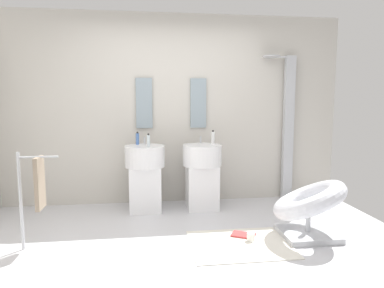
{
  "coord_description": "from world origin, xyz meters",
  "views": [
    {
      "loc": [
        -0.34,
        -3.19,
        1.42
      ],
      "look_at": [
        0.15,
        0.55,
        0.95
      ],
      "focal_mm": 32.24,
      "sensor_mm": 36.0,
      "label": 1
    }
  ],
  "objects": [
    {
      "name": "ground_plane",
      "position": [
        0.0,
        0.0,
        -0.02
      ],
      "size": [
        4.8,
        3.6,
        0.04
      ],
      "primitive_type": "cube",
      "color": "silver"
    },
    {
      "name": "soap_bottle_clear",
      "position": [
        -0.33,
        1.11,
        0.93
      ],
      "size": [
        0.04,
        0.04,
        0.17
      ],
      "color": "silver",
      "rests_on": "pedestal_sink_left"
    },
    {
      "name": "area_rug",
      "position": [
        0.56,
        -0.0,
        0.01
      ],
      "size": [
        0.99,
        0.79,
        0.01
      ],
      "primitive_type": "cube",
      "color": "white",
      "rests_on": "ground_plane"
    },
    {
      "name": "rear_partition",
      "position": [
        0.0,
        1.65,
        1.3
      ],
      "size": [
        4.8,
        0.1,
        2.6
      ],
      "primitive_type": "cube",
      "color": "beige",
      "rests_on": "ground_plane"
    },
    {
      "name": "pedestal_sink_right",
      "position": [
        0.37,
        1.22,
        0.47
      ],
      "size": [
        0.51,
        0.51,
        0.95
      ],
      "color": "white",
      "rests_on": "ground_plane"
    },
    {
      "name": "towel_rack",
      "position": [
        -1.39,
        0.16,
        0.63
      ],
      "size": [
        0.37,
        0.22,
        0.95
      ],
      "color": "#B7BABF",
      "rests_on": "ground_plane"
    },
    {
      "name": "pedestal_sink_left",
      "position": [
        -0.37,
        1.22,
        0.47
      ],
      "size": [
        0.51,
        0.51,
        0.95
      ],
      "color": "white",
      "rests_on": "ground_plane"
    },
    {
      "name": "vanity_mirror_right",
      "position": [
        0.37,
        1.58,
        1.39
      ],
      "size": [
        0.22,
        0.03,
        0.68
      ],
      "primitive_type": "cube",
      "color": "#8C9EA8"
    },
    {
      "name": "soap_bottle_blue",
      "position": [
        -0.47,
        1.36,
        0.93
      ],
      "size": [
        0.04,
        0.04,
        0.17
      ],
      "color": "#4C72B7",
      "rests_on": "pedestal_sink_left"
    },
    {
      "name": "soap_bottle_white",
      "position": [
        0.52,
        1.25,
        0.94
      ],
      "size": [
        0.04,
        0.04,
        0.19
      ],
      "color": "white",
      "rests_on": "pedestal_sink_right"
    },
    {
      "name": "shower_column",
      "position": [
        1.66,
        1.53,
        1.08
      ],
      "size": [
        0.49,
        0.24,
        2.05
      ],
      "color": "#B7BABF",
      "rests_on": "ground_plane"
    },
    {
      "name": "vanity_mirror_left",
      "position": [
        -0.37,
        1.58,
        1.39
      ],
      "size": [
        0.22,
        0.03,
        0.68
      ],
      "primitive_type": "cube",
      "color": "#8C9EA8"
    },
    {
      "name": "coffee_mug",
      "position": [
        0.69,
        0.06,
        0.05
      ],
      "size": [
        0.08,
        0.08,
        0.08
      ],
      "primitive_type": "cylinder",
      "color": "white",
      "rests_on": "area_rug"
    },
    {
      "name": "lounge_chair",
      "position": [
        1.32,
        0.1,
        0.35
      ],
      "size": [
        1.06,
        1.06,
        0.65
      ],
      "color": "#B7BABF",
      "rests_on": "ground_plane"
    },
    {
      "name": "magazine_red",
      "position": [
        0.65,
        0.19,
        0.02
      ],
      "size": [
        0.29,
        0.26,
        0.02
      ],
      "primitive_type": "cube",
      "rotation": [
        0.0,
        0.0,
        -0.5
      ],
      "color": "#B73838",
      "rests_on": "area_rug"
    }
  ]
}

